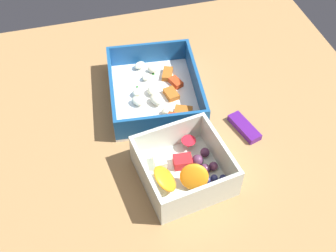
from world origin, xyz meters
The scene contains 4 objects.
table_surface centered at (0.00, 0.00, 1.00)cm, with size 80.00×80.00×2.00cm, color #9E7547.
pasta_container centered at (-11.08, -0.98, 3.54)cm, with size 21.97×18.69×5.21cm.
fruit_bowl centered at (7.90, -0.88, 4.16)cm, with size 15.29×15.29×6.05cm.
candy_bar centered at (0.97, 12.49, 2.60)cm, with size 7.00×2.40×1.20cm, color #51197A.
Camera 1 is at (43.97, -13.23, 58.87)cm, focal length 44.06 mm.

